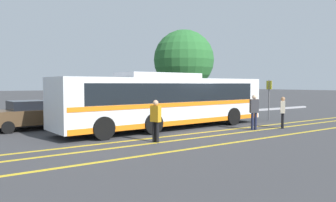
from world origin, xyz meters
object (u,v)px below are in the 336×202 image
Objects in this scene: transit_bus at (168,100)px; bus_stop_sign at (269,95)px; parked_car_2 at (139,110)px; pedestrian_1 at (283,110)px; parked_car_1 at (28,115)px; pedestrian_0 at (156,118)px; pedestrian_2 at (254,110)px; tree_0 at (184,60)px.

transit_bus is 4.80× the size of bus_stop_sign.
pedestrian_1 is (4.49, -7.50, 0.27)m from parked_car_2.
pedestrian_0 reaches higher than parked_car_1.
pedestrian_2 reaches higher than pedestrian_0.
tree_0 is (2.50, 11.82, 3.48)m from pedestrian_1.
pedestrian_0 is at bearing -131.96° from tree_0.
pedestrian_1 is 1.78m from pedestrian_2.
parked_car_1 is 13.34m from pedestrian_1.
bus_stop_sign is (2.56, 2.89, 0.69)m from pedestrian_1.
transit_bus is 6.91× the size of pedestrian_2.
pedestrian_0 is (-2.76, -3.10, -0.55)m from transit_bus.
pedestrian_2 is 0.26× the size of tree_0.
pedestrian_0 is 10.65m from bus_stop_sign.
transit_bus is 7.34× the size of pedestrian_0.
transit_bus is at bearing -132.04° from tree_0.
pedestrian_1 is 0.24× the size of tree_0.
parked_car_1 is 0.57× the size of tree_0.
pedestrian_2 is (-1.71, 0.48, 0.09)m from pedestrian_1.
parked_car_2 is 9.04m from tree_0.
bus_stop_sign reaches higher than parked_car_2.
pedestrian_1 is at bearing -149.15° from parked_car_2.
pedestrian_1 is (5.01, -3.49, -0.57)m from transit_bus.
transit_bus is 7.60m from bus_stop_sign.
pedestrian_2 is at bearing -110.37° from tree_0.
pedestrian_2 reaches higher than parked_car_1.
transit_bus is at bearing 107.67° from pedestrian_1.
tree_0 is (7.51, 8.33, 2.91)m from transit_bus.
transit_bus reaches higher than pedestrian_0.
pedestrian_0 is 6.07m from pedestrian_2.
pedestrian_1 is at bearing -168.94° from pedestrian_2.
bus_stop_sign is at bearing 68.95° from parked_car_1.
pedestrian_0 is 0.24× the size of tree_0.
transit_bus is at bearing -58.87° from pedestrian_0.
pedestrian_1 is 3.92m from bus_stop_sign.
parked_car_2 is at bearing 169.85° from transit_bus.
pedestrian_0 is 0.94× the size of pedestrian_2.
tree_0 is at bearing -58.37° from parked_car_2.
transit_bus reaches higher than parked_car_1.
parked_car_1 is 7.69m from pedestrian_0.
transit_bus is 6.13m from pedestrian_1.
pedestrian_0 reaches higher than parked_car_2.
pedestrian_2 is (3.30, -3.01, -0.48)m from transit_bus.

